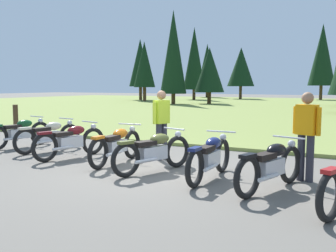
% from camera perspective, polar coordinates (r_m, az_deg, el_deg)
% --- Properties ---
extents(ground_plane, '(140.00, 140.00, 0.00)m').
position_cam_1_polar(ground_plane, '(8.18, -2.00, -6.67)').
color(ground_plane, '#605B54').
extents(grass_moorland, '(80.00, 44.00, 0.10)m').
position_cam_1_polar(grass_moorland, '(32.43, 21.11, 2.50)').
color(grass_moorland, olive).
rests_on(grass_moorland, ground).
extents(forest_treeline, '(38.11, 28.72, 8.97)m').
position_cam_1_polar(forest_treeline, '(41.45, 16.43, 9.47)').
color(forest_treeline, '#47331E').
rests_on(forest_treeline, ground).
extents(motorcycle_british_green, '(0.62, 2.09, 0.88)m').
position_cam_1_polar(motorcycle_british_green, '(12.03, -20.92, -0.88)').
color(motorcycle_british_green, black).
rests_on(motorcycle_british_green, ground).
extents(motorcycle_cream, '(0.64, 2.09, 0.88)m').
position_cam_1_polar(motorcycle_cream, '(11.05, -17.09, -1.32)').
color(motorcycle_cream, black).
rests_on(motorcycle_cream, ground).
extents(motorcycle_maroon, '(0.73, 2.07, 0.88)m').
position_cam_1_polar(motorcycle_maroon, '(9.88, -14.09, -2.08)').
color(motorcycle_maroon, black).
rests_on(motorcycle_maroon, ground).
extents(motorcycle_orange, '(0.62, 2.10, 0.88)m').
position_cam_1_polar(motorcycle_orange, '(8.98, -7.54, -2.74)').
color(motorcycle_orange, black).
rests_on(motorcycle_orange, ground).
extents(motorcycle_olive, '(0.88, 2.02, 0.88)m').
position_cam_1_polar(motorcycle_olive, '(8.04, -2.13, -3.71)').
color(motorcycle_olive, black).
rests_on(motorcycle_olive, ground).
extents(motorcycle_navy, '(0.62, 2.10, 0.88)m').
position_cam_1_polar(motorcycle_navy, '(7.47, 6.20, -4.49)').
color(motorcycle_navy, black).
rests_on(motorcycle_navy, ground).
extents(motorcycle_black, '(0.82, 2.04, 0.88)m').
position_cam_1_polar(motorcycle_black, '(6.88, 14.89, -5.58)').
color(motorcycle_black, black).
rests_on(motorcycle_black, ground).
extents(rider_checking_bike, '(0.52, 0.33, 1.67)m').
position_cam_1_polar(rider_checking_bike, '(7.65, 19.65, -0.70)').
color(rider_checking_bike, '#2D2D38').
rests_on(rider_checking_bike, ground).
extents(rider_in_hivis_vest, '(0.31, 0.53, 1.67)m').
position_cam_1_polar(rider_in_hivis_vest, '(9.36, -0.96, 0.81)').
color(rider_in_hivis_vest, '#2D2D38').
rests_on(rider_in_hivis_vest, ground).
extents(trail_marker_post, '(0.12, 0.12, 1.13)m').
position_cam_1_polar(trail_marker_post, '(14.49, -21.43, 0.71)').
color(trail_marker_post, '#47331E').
rests_on(trail_marker_post, ground).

